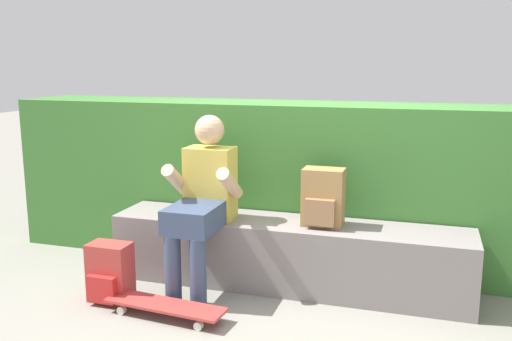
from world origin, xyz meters
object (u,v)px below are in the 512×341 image
Objects in this scene: bench_main at (287,254)px; person_skater at (203,197)px; backpack_on_ground at (110,273)px; backpack_on_bench at (323,198)px; skateboard_near_person at (165,306)px.

person_skater is (-0.56, -0.22, 0.43)m from bench_main.
person_skater is 3.07× the size of backpack_on_ground.
backpack_on_ground is (-1.33, -0.59, -0.48)m from backpack_on_bench.
person_skater reaches higher than skateboard_near_person.
bench_main is 6.39× the size of backpack_on_bench.
bench_main is 2.08× the size of person_skater.
skateboard_near_person is at bearing -140.56° from backpack_on_bench.
bench_main reaches higher than skateboard_near_person.
backpack_on_bench is at bearing -2.16° from bench_main.
skateboard_near_person is 0.50m from backpack_on_ground.
bench_main reaches higher than backpack_on_ground.
person_skater is 0.83m from backpack_on_bench.
backpack_on_bench is 1.54m from backpack_on_ground.
person_skater is at bearing 36.11° from backpack_on_ground.
backpack_on_bench is at bearing 24.03° from backpack_on_ground.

